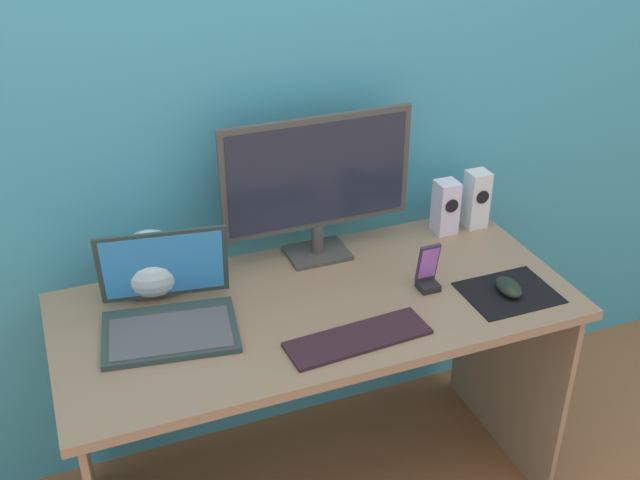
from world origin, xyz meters
name	(u,v)px	position (x,y,z in m)	size (l,w,h in m)	color
wall_back	(265,70)	(0.00, 0.39, 1.25)	(6.00, 0.04, 2.50)	teal
desk	(317,346)	(0.00, 0.00, 0.57)	(1.40, 0.63, 0.72)	#876C52
monitor	(317,181)	(0.09, 0.23, 0.97)	(0.57, 0.14, 0.44)	#3E3E39
speaker_right	(476,199)	(0.63, 0.23, 0.81)	(0.07, 0.07, 0.19)	silver
speaker_near_monitor	(446,207)	(0.52, 0.23, 0.81)	(0.07, 0.07, 0.17)	silver
laptop	(168,310)	(-0.39, 0.04, 0.77)	(0.38, 0.33, 0.24)	#283836
fishbowl	(151,263)	(-0.40, 0.22, 0.81)	(0.19, 0.19, 0.19)	silver
keyboard_external	(358,338)	(0.04, -0.19, 0.73)	(0.37, 0.12, 0.01)	black
mousepad	(509,293)	(0.51, -0.15, 0.72)	(0.25, 0.20, 0.00)	black
mouse	(509,287)	(0.51, -0.15, 0.74)	(0.06, 0.10, 0.04)	black
phone_in_dock	(428,273)	(0.31, -0.05, 0.77)	(0.06, 0.05, 0.14)	black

